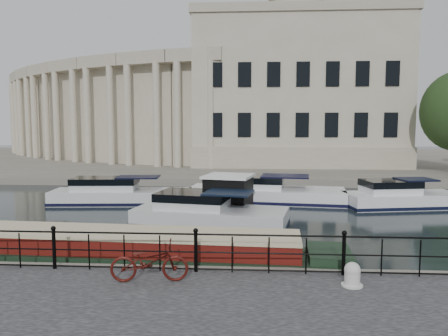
# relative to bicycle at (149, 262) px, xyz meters

# --- Properties ---
(ground_plane) EXTENTS (160.00, 160.00, 0.00)m
(ground_plane) POSITION_rel_bicycle_xyz_m (1.10, 3.08, -1.08)
(ground_plane) COLOR black
(ground_plane) RESTS_ON ground
(far_bank) EXTENTS (120.00, 42.00, 0.55)m
(far_bank) POSITION_rel_bicycle_xyz_m (1.10, 42.08, -0.80)
(far_bank) COLOR #6B665B
(far_bank) RESTS_ON ground_plane
(railing) EXTENTS (24.14, 0.14, 1.22)m
(railing) POSITION_rel_bicycle_xyz_m (1.10, 0.83, 0.12)
(railing) COLOR black
(railing) RESTS_ON near_quay
(civic_building) EXTENTS (53.55, 31.84, 16.85)m
(civic_building) POSITION_rel_bicycle_xyz_m (0.10, 37.79, 5.96)
(civic_building) COLOR #ADA38C
(civic_building) RESTS_ON far_bank
(bicycle) EXTENTS (2.07, 0.94, 1.05)m
(bicycle) POSITION_rel_bicycle_xyz_m (0.00, 0.00, 0.00)
(bicycle) COLOR #410F0B
(bicycle) RESTS_ON near_quay
(mooring_bollard) EXTENTS (0.54, 0.54, 0.61)m
(mooring_bollard) POSITION_rel_bicycle_xyz_m (5.15, 0.02, -0.24)
(mooring_bollard) COLOR beige
(mooring_bollard) RESTS_ON near_quay
(narrowboat) EXTENTS (16.07, 3.06, 1.58)m
(narrowboat) POSITION_rel_bicycle_xyz_m (-2.26, 2.69, -0.71)
(narrowboat) COLOR black
(narrowboat) RESTS_ON ground_plane
(harbour_hut) EXTENTS (3.57, 3.18, 2.19)m
(harbour_hut) POSITION_rel_bicycle_xyz_m (1.47, 10.58, -0.12)
(harbour_hut) COLOR #6B665B
(harbour_hut) RESTS_ON ground_plane
(cabin_cruisers) EXTENTS (23.36, 10.48, 1.99)m
(cabin_cruisers) POSITION_rel_bicycle_xyz_m (2.15, 13.08, -0.71)
(cabin_cruisers) COLOR silver
(cabin_cruisers) RESTS_ON ground_plane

